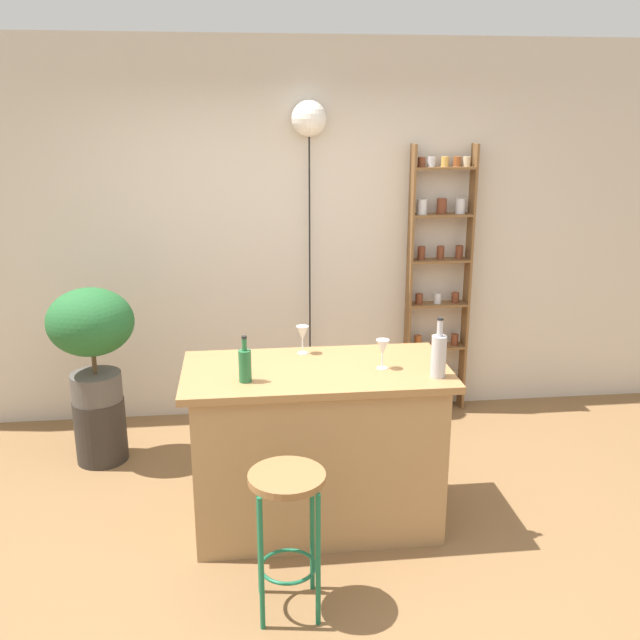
% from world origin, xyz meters
% --- Properties ---
extents(ground, '(12.00, 12.00, 0.00)m').
position_xyz_m(ground, '(0.00, 0.00, 0.00)').
color(ground, brown).
extents(back_wall, '(6.40, 0.10, 2.80)m').
position_xyz_m(back_wall, '(0.00, 1.95, 1.40)').
color(back_wall, beige).
rests_on(back_wall, ground).
extents(kitchen_counter, '(1.45, 0.73, 0.94)m').
position_xyz_m(kitchen_counter, '(0.00, 0.30, 0.47)').
color(kitchen_counter, '#A87F51').
rests_on(kitchen_counter, ground).
extents(bar_stool, '(0.36, 0.36, 0.71)m').
position_xyz_m(bar_stool, '(-0.21, -0.44, 0.53)').
color(bar_stool, '#196642').
rests_on(bar_stool, ground).
extents(spice_shelf, '(0.48, 0.14, 2.06)m').
position_xyz_m(spice_shelf, '(1.11, 1.81, 1.07)').
color(spice_shelf, brown).
rests_on(spice_shelf, ground).
extents(plant_stool, '(0.34, 0.34, 0.44)m').
position_xyz_m(plant_stool, '(-1.37, 1.21, 0.22)').
color(plant_stool, '#2D2823').
rests_on(plant_stool, ground).
extents(potted_plant, '(0.56, 0.50, 0.77)m').
position_xyz_m(potted_plant, '(-1.37, 1.21, 0.92)').
color(potted_plant, '#514C47').
rests_on(potted_plant, plant_stool).
extents(bottle_sauce_amber, '(0.08, 0.08, 0.32)m').
position_xyz_m(bottle_sauce_amber, '(0.62, 0.10, 1.06)').
color(bottle_sauce_amber, '#B2B2B7').
rests_on(bottle_sauce_amber, kitchen_counter).
extents(bottle_soda_blue, '(0.07, 0.07, 0.25)m').
position_xyz_m(bottle_soda_blue, '(-0.39, 0.14, 1.03)').
color(bottle_soda_blue, '#236638').
rests_on(bottle_soda_blue, kitchen_counter).
extents(wine_glass_left, '(0.07, 0.07, 0.16)m').
position_xyz_m(wine_glass_left, '(-0.05, 0.55, 1.06)').
color(wine_glass_left, silver).
rests_on(wine_glass_left, kitchen_counter).
extents(wine_glass_center, '(0.07, 0.07, 0.16)m').
position_xyz_m(wine_glass_center, '(0.36, 0.26, 1.06)').
color(wine_glass_center, silver).
rests_on(wine_glass_center, kitchen_counter).
extents(pendant_globe_light, '(0.25, 0.25, 2.36)m').
position_xyz_m(pendant_globe_light, '(0.12, 1.84, 2.21)').
color(pendant_globe_light, black).
rests_on(pendant_globe_light, ground).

